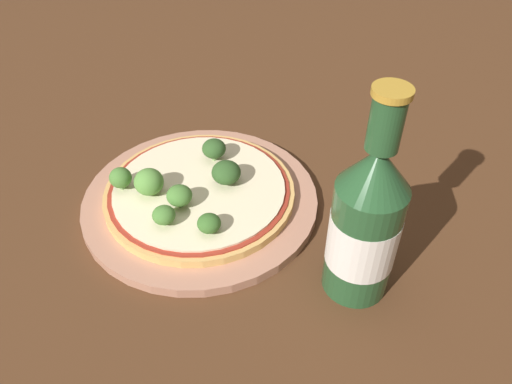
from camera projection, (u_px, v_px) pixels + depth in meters
The scene contains 11 objects.
ground_plane at pixel (212, 190), 0.63m from camera, with size 3.00×3.00×0.00m, color #4C2D19.
plate at pixel (201, 200), 0.61m from camera, with size 0.28×0.28×0.01m.
pizza at pixel (200, 191), 0.60m from camera, with size 0.23×0.23×0.01m.
broccoli_floret_0 at pixel (211, 149), 0.63m from camera, with size 0.03×0.03×0.03m.
broccoli_floret_1 at pixel (226, 173), 0.59m from camera, with size 0.03×0.03×0.03m.
broccoli_floret_2 at pixel (179, 196), 0.56m from camera, with size 0.03×0.03×0.03m.
broccoli_floret_3 at pixel (121, 178), 0.58m from camera, with size 0.03×0.03×0.03m.
broccoli_floret_4 at pixel (164, 215), 0.54m from camera, with size 0.03×0.03×0.02m.
broccoli_floret_5 at pixel (209, 223), 0.53m from camera, with size 0.03×0.03×0.02m.
broccoli_floret_6 at pixel (149, 182), 0.58m from camera, with size 0.03×0.03×0.03m.
beer_bottle at pixel (365, 223), 0.46m from camera, with size 0.07×0.07×0.23m.
Camera 1 is at (0.10, -0.47, 0.41)m, focal length 35.00 mm.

